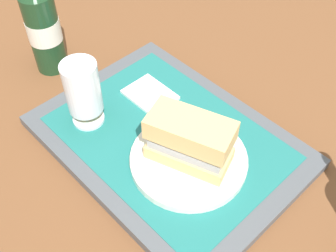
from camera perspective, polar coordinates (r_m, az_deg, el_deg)
ground_plane at (r=0.73m, az=-0.00°, el=-2.62°), size 3.00×3.00×0.00m
tray at (r=0.72m, az=-0.00°, el=-2.12°), size 0.44×0.32×0.02m
placemat at (r=0.71m, az=-0.00°, el=-1.57°), size 0.38×0.27×0.00m
plate at (r=0.67m, az=2.85°, el=-4.65°), size 0.19×0.19×0.01m
sandwich at (r=0.64m, az=2.73°, el=-1.81°), size 0.14×0.10×0.08m
beer_glass at (r=0.70m, az=-11.61°, el=4.84°), size 0.06×0.06×0.12m
napkin_folded at (r=0.78m, az=-2.49°, el=4.31°), size 0.09×0.07×0.01m
beer_bottle at (r=0.85m, az=-16.87°, el=13.28°), size 0.07×0.07×0.27m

